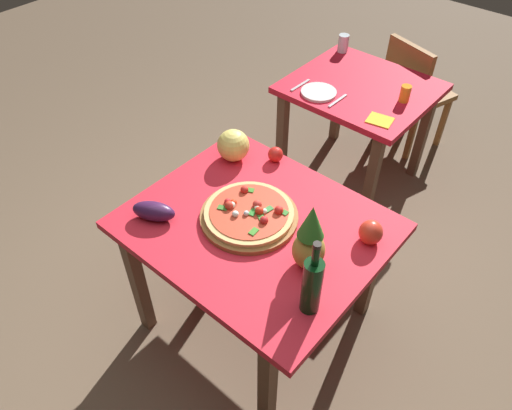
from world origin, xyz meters
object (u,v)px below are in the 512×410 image
tomato_by_bottle (275,154)px  pizza_board (249,217)px  dinner_plate (319,92)px  pizza (249,212)px  tomato_near_board (313,228)px  bell_pepper (371,232)px  wine_bottle (312,285)px  fork_utensil (300,85)px  knife_utensil (338,101)px  dining_chair (413,89)px  pineapple_left (310,240)px  background_table (359,102)px  display_table (256,237)px  drinking_glass_juice (405,94)px  napkin_folded (380,120)px  eggplant (154,211)px  drinking_glass_water (343,43)px  melon (233,145)px

tomato_by_bottle → pizza_board: bearing=-66.8°
tomato_by_bottle → dinner_plate: bearing=107.1°
pizza → tomato_near_board: bearing=21.5°
bell_pepper → dinner_plate: size_ratio=0.52×
bell_pepper → dinner_plate: (-0.87, 0.85, -0.04)m
wine_bottle → fork_utensil: bearing=128.0°
tomato_near_board → fork_utensil: 1.27m
knife_utensil → wine_bottle: bearing=-59.4°
dining_chair → pineapple_left: pineapple_left is taller
background_table → wine_bottle: wine_bottle is taller
bell_pepper → display_table: bearing=-151.5°
drinking_glass_juice → background_table: bearing=-178.2°
background_table → pizza: size_ratio=2.14×
bell_pepper → drinking_glass_juice: bearing=111.1°
drinking_glass_juice → fork_utensil: 0.64m
pizza_board → bell_pepper: bearing=26.4°
pizza_board → drinking_glass_juice: 1.36m
background_table → tomato_by_bottle: bearing=-86.4°
tomato_by_bottle → dinner_plate: tomato_by_bottle is taller
display_table → pizza: size_ratio=2.74×
drinking_glass_juice → knife_utensil: size_ratio=0.56×
pizza_board → napkin_folded: size_ratio=3.19×
display_table → drinking_glass_juice: 1.36m
pizza_board → pineapple_left: size_ratio=1.34×
pizza_board → dining_chair: bearing=94.1°
eggplant → dinner_plate: 1.37m
background_table → dinner_plate: 0.32m
drinking_glass_juice → drinking_glass_water: bearing=154.6°
pizza → display_table: bearing=-0.2°
knife_utensil → drinking_glass_water: bearing=122.0°
drinking_glass_juice → pineapple_left: bearing=-77.7°
display_table → bell_pepper: size_ratio=9.79×
dining_chair → pizza_board: (0.14, -1.97, 0.28)m
pizza → melon: melon is taller
wine_bottle → eggplant: size_ratio=1.84×
knife_utensil → napkin_folded: (0.30, -0.01, -0.00)m
melon → knife_utensil: (0.11, 0.81, -0.08)m
eggplant → drinking_glass_water: 1.95m
bell_pepper → background_table: bearing=123.0°
dining_chair → drinking_glass_juice: drinking_glass_juice is taller
napkin_folded → pizza_board: bearing=-92.8°
pizza → bell_pepper: bearing=26.2°
wine_bottle → drinking_glass_juice: bearing=105.6°
display_table → pizza_board: 0.12m
pineapple_left → fork_utensil: pineapple_left is taller
display_table → tomato_by_bottle: bearing=118.3°
tomato_by_bottle → dining_chair: bearing=88.7°
pizza_board → bell_pepper: size_ratio=3.92×
pizza_board → melon: (-0.35, 0.28, 0.07)m
dinner_plate → fork_utensil: (-0.14, 0.00, -0.00)m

